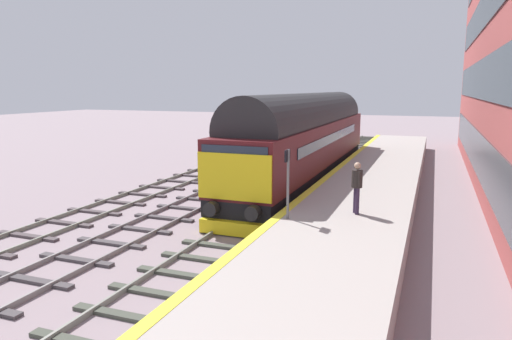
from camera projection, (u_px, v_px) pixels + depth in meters
ground_plane at (279, 203)px, 20.37m from camera, size 140.00×140.00×0.00m
track_main at (279, 202)px, 20.36m from camera, size 2.50×60.00×0.15m
track_adjacent_west at (210, 196)px, 21.52m from camera, size 2.50×60.00×0.15m
track_adjacent_far_west at (152, 191)px, 22.60m from camera, size 2.50×60.00×0.15m
station_platform at (363, 199)px, 19.02m from camera, size 4.00×44.00×1.01m
diesel_locomotive at (306, 136)px, 24.09m from camera, size 2.74×19.16×4.68m
platform_number_sign at (288, 173)px, 14.10m from camera, size 0.10×0.44×2.11m
waiting_passenger at (357, 183)px, 14.72m from camera, size 0.45×0.47×1.64m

